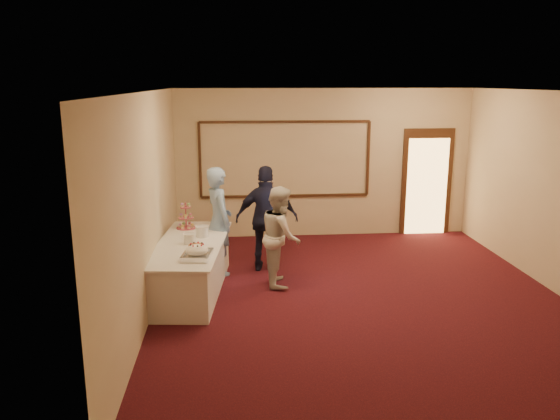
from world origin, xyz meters
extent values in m
plane|color=black|center=(0.00, 0.00, 0.00)|extent=(7.00, 7.00, 0.00)
cube|color=beige|center=(0.00, 3.50, 1.50)|extent=(6.00, 0.04, 3.00)
cube|color=beige|center=(0.00, -3.50, 1.50)|extent=(6.00, 0.04, 3.00)
cube|color=beige|center=(-3.00, 0.00, 1.50)|extent=(0.04, 7.00, 3.00)
cube|color=white|center=(0.00, 0.00, 3.00)|extent=(6.00, 7.00, 0.04)
cube|color=#352010|center=(-0.80, 3.47, 0.85)|extent=(3.40, 0.04, 0.05)
cube|color=#352010|center=(-0.80, 3.47, 2.35)|extent=(3.40, 0.04, 0.05)
cube|color=#352010|center=(-2.50, 3.47, 1.60)|extent=(0.05, 0.04, 1.50)
cube|color=#352010|center=(0.90, 3.47, 1.60)|extent=(0.05, 0.04, 1.50)
cube|color=#352010|center=(2.15, 3.46, 1.10)|extent=(1.05, 0.06, 2.20)
cube|color=#FFBF66|center=(2.15, 3.43, 1.00)|extent=(0.85, 0.02, 2.00)
cube|color=white|center=(-2.51, 0.56, 0.37)|extent=(1.12, 2.47, 0.74)
cube|color=white|center=(-2.51, 0.56, 0.76)|extent=(1.24, 2.62, 0.03)
cube|color=silver|center=(-2.36, -0.17, 0.79)|extent=(0.43, 0.52, 0.04)
ellipsoid|color=white|center=(-2.36, -0.17, 0.88)|extent=(0.31, 0.31, 0.14)
cube|color=silver|center=(-2.26, -0.02, 0.81)|extent=(0.13, 0.32, 0.01)
cylinder|color=#BF4D61|center=(-2.63, 1.40, 0.99)|extent=(0.02, 0.02, 0.43)
cylinder|color=#BF4D61|center=(-2.63, 1.40, 0.78)|extent=(0.32, 0.32, 0.01)
cylinder|color=#BF4D61|center=(-2.63, 1.40, 0.95)|extent=(0.25, 0.25, 0.01)
cylinder|color=#BF4D61|center=(-2.63, 1.40, 1.12)|extent=(0.17, 0.17, 0.01)
cylinder|color=white|center=(-2.51, 0.52, 0.84)|extent=(0.18, 0.18, 0.15)
cylinder|color=white|center=(-2.51, 0.52, 0.92)|extent=(0.19, 0.19, 0.01)
cylinder|color=white|center=(-2.35, 0.87, 0.85)|extent=(0.20, 0.20, 0.16)
cylinder|color=white|center=(-2.35, 0.87, 0.94)|extent=(0.21, 0.21, 0.01)
cylinder|color=white|center=(-2.40, 0.26, 0.78)|extent=(0.26, 0.26, 0.01)
cylinder|color=brown|center=(-2.40, 0.26, 0.80)|extent=(0.23, 0.23, 0.04)
imported|color=#81A2D0|center=(-2.09, 1.35, 0.90)|extent=(0.63, 0.76, 1.79)
imported|color=beige|center=(-1.12, 0.76, 0.78)|extent=(0.60, 0.76, 1.57)
imported|color=black|center=(-1.30, 1.44, 0.89)|extent=(1.08, 0.53, 1.78)
cube|color=white|center=(-1.12, 1.16, 1.36)|extent=(0.07, 0.05, 0.05)
camera|label=1|loc=(-1.83, -7.38, 3.14)|focal=35.00mm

